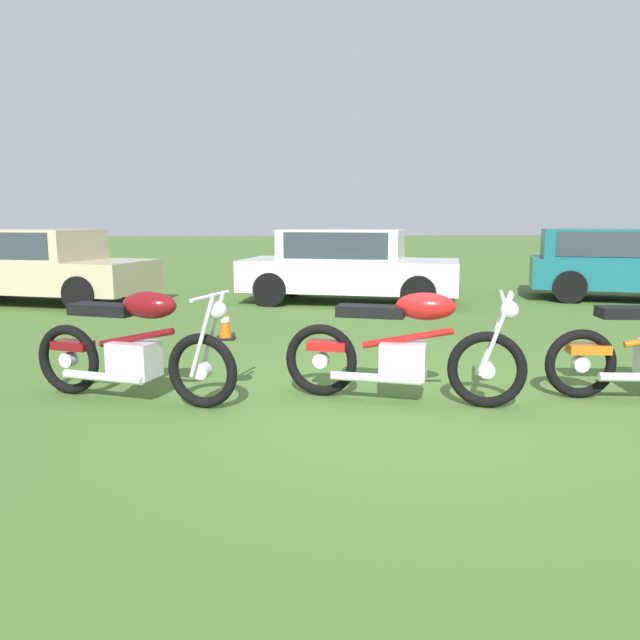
{
  "coord_description": "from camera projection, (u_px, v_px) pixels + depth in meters",
  "views": [
    {
      "loc": [
        -0.92,
        -5.2,
        1.61
      ],
      "look_at": [
        -0.6,
        1.46,
        0.51
      ],
      "focal_mm": 34.12,
      "sensor_mm": 36.0,
      "label": 1
    }
  ],
  "objects": [
    {
      "name": "motorcycle_maroon",
      "position": [
        134.0,
        347.0,
        5.39
      ],
      "size": [
        1.95,
        0.99,
        1.02
      ],
      "rotation": [
        0.0,
        0.0,
        -0.36
      ],
      "color": "black",
      "rests_on": "ground"
    },
    {
      "name": "car_white",
      "position": [
        347.0,
        262.0,
        11.88
      ],
      "size": [
        4.48,
        2.8,
        1.43
      ],
      "rotation": [
        0.0,
        0.0,
        -0.26
      ],
      "color": "silver",
      "rests_on": "ground"
    },
    {
      "name": "car_beige",
      "position": [
        35.0,
        262.0,
        11.82
      ],
      "size": [
        4.72,
        2.96,
        1.43
      ],
      "rotation": [
        0.0,
        0.0,
        -0.29
      ],
      "color": "#BCAD8C",
      "rests_on": "ground"
    },
    {
      "name": "ground_plane",
      "position": [
        395.0,
        402.0,
        5.43
      ],
      "size": [
        120.0,
        120.0,
        0.0
      ],
      "primitive_type": "plane",
      "color": "#476B2D"
    },
    {
      "name": "motorcycle_red",
      "position": [
        404.0,
        348.0,
        5.37
      ],
      "size": [
        2.08,
        0.92,
        1.02
      ],
      "rotation": [
        0.0,
        0.0,
        -0.3
      ],
      "color": "black",
      "rests_on": "ground"
    },
    {
      "name": "traffic_cone",
      "position": [
        225.0,
        323.0,
        8.26
      ],
      "size": [
        0.25,
        0.25,
        0.5
      ],
      "color": "#EA590F",
      "rests_on": "ground"
    },
    {
      "name": "car_teal",
      "position": [
        626.0,
        259.0,
        12.23
      ],
      "size": [
        4.34,
        2.94,
        1.43
      ],
      "rotation": [
        0.0,
        0.0,
        -0.34
      ],
      "color": "#19606B",
      "rests_on": "ground"
    }
  ]
}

